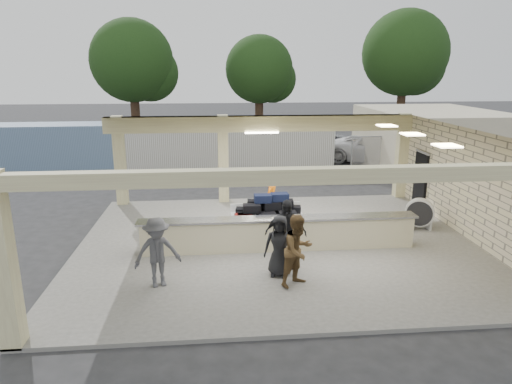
{
  "coord_description": "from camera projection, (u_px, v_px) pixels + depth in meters",
  "views": [
    {
      "loc": [
        -1.82,
        -13.01,
        5.29
      ],
      "look_at": [
        -0.54,
        1.0,
        1.46
      ],
      "focal_mm": 32.0,
      "sensor_mm": 36.0,
      "label": 1
    }
  ],
  "objects": [
    {
      "name": "baggage_counter",
      "position": [
        279.0,
        233.0,
        13.41
      ],
      "size": [
        8.2,
        0.58,
        0.98
      ],
      "color": "beige",
      "rests_on": "pavilion"
    },
    {
      "name": "container_white",
      "position": [
        223.0,
        144.0,
        24.8
      ],
      "size": [
        11.86,
        2.91,
        2.55
      ],
      "primitive_type": "cube",
      "rotation": [
        0.0,
        0.0,
        -0.05
      ],
      "color": "white",
      "rests_on": "ground"
    },
    {
      "name": "passenger_c",
      "position": [
        157.0,
        252.0,
        11.03
      ],
      "size": [
        1.2,
        0.72,
        1.76
      ],
      "primitive_type": "imported",
      "rotation": [
        0.0,
        0.0,
        0.3
      ],
      "color": "#494A4E",
      "rests_on": "pavilion"
    },
    {
      "name": "passenger_d",
      "position": [
        280.0,
        246.0,
        11.63
      ],
      "size": [
        0.85,
        0.53,
        1.61
      ],
      "primitive_type": "imported",
      "rotation": [
        0.0,
        0.0,
        -0.29
      ],
      "color": "black",
      "rests_on": "pavilion"
    },
    {
      "name": "ground",
      "position": [
        276.0,
        246.0,
        14.04
      ],
      "size": [
        120.0,
        120.0,
        0.0
      ],
      "primitive_type": "plane",
      "color": "#27282A",
      "rests_on": "ground"
    },
    {
      "name": "tree_left",
      "position": [
        137.0,
        64.0,
        35.12
      ],
      "size": [
        6.6,
        6.3,
        9.0
      ],
      "color": "#382619",
      "rests_on": "ground"
    },
    {
      "name": "passenger_a",
      "position": [
        298.0,
        250.0,
        11.09
      ],
      "size": [
        0.94,
        0.82,
        1.81
      ],
      "primitive_type": "imported",
      "rotation": [
        0.0,
        0.0,
        0.61
      ],
      "color": "brown",
      "rests_on": "pavilion"
    },
    {
      "name": "drum_fan",
      "position": [
        420.0,
        213.0,
        15.1
      ],
      "size": [
        0.97,
        0.7,
        1.04
      ],
      "rotation": [
        0.0,
        0.0,
        -0.46
      ],
      "color": "silver",
      "rests_on": "pavilion"
    },
    {
      "name": "car_white_a",
      "position": [
        376.0,
        149.0,
        26.29
      ],
      "size": [
        6.03,
        4.59,
        1.56
      ],
      "primitive_type": "imported",
      "rotation": [
        0.0,
        0.0,
        1.15
      ],
      "color": "white",
      "rests_on": "ground"
    },
    {
      "name": "baggage_handler",
      "position": [
        271.0,
        200.0,
        15.49
      ],
      "size": [
        0.6,
        0.72,
        1.72
      ],
      "primitive_type": "imported",
      "rotation": [
        0.0,
        0.0,
        4.22
      ],
      "color": "orange",
      "rests_on": "pavilion"
    },
    {
      "name": "adjacent_building",
      "position": [
        430.0,
        140.0,
        24.06
      ],
      "size": [
        6.0,
        8.0,
        3.2
      ],
      "primitive_type": "cube",
      "color": "beige",
      "rests_on": "ground"
    },
    {
      "name": "tree_mid",
      "position": [
        263.0,
        72.0,
        38.08
      ],
      "size": [
        6.0,
        5.6,
        8.0
      ],
      "color": "#382619",
      "rests_on": "ground"
    },
    {
      "name": "passenger_b",
      "position": [
        286.0,
        234.0,
        12.09
      ],
      "size": [
        1.15,
        0.53,
        1.89
      ],
      "primitive_type": "imported",
      "rotation": [
        0.0,
        0.0,
        -0.12
      ],
      "color": "black",
      "rests_on": "pavilion"
    },
    {
      "name": "tree_right",
      "position": [
        408.0,
        57.0,
        37.84
      ],
      "size": [
        7.2,
        7.0,
        10.0
      ],
      "color": "#382619",
      "rests_on": "ground"
    },
    {
      "name": "container_blue",
      "position": [
        30.0,
        148.0,
        24.02
      ],
      "size": [
        9.51,
        2.45,
        2.46
      ],
      "primitive_type": "cube",
      "rotation": [
        0.0,
        0.0,
        0.02
      ],
      "color": "#6A87AA",
      "rests_on": "ground"
    },
    {
      "name": "car_dark",
      "position": [
        316.0,
        140.0,
        29.52
      ],
      "size": [
        4.82,
        1.98,
        1.57
      ],
      "primitive_type": "imported",
      "rotation": [
        0.0,
        0.0,
        1.5
      ],
      "color": "black",
      "rests_on": "ground"
    },
    {
      "name": "car_white_b",
      "position": [
        421.0,
        143.0,
        28.45
      ],
      "size": [
        4.96,
        2.26,
        1.52
      ],
      "primitive_type": "imported",
      "rotation": [
        0.0,
        0.0,
        1.67
      ],
      "color": "white",
      "rests_on": "ground"
    },
    {
      "name": "luggage_cart",
      "position": [
        268.0,
        213.0,
        14.49
      ],
      "size": [
        2.38,
        1.54,
        1.36
      ],
      "rotation": [
        0.0,
        0.0,
        0.04
      ],
      "color": "silver",
      "rests_on": "pavilion"
    },
    {
      "name": "pavilion",
      "position": [
        281.0,
        198.0,
        14.35
      ],
      "size": [
        12.01,
        10.0,
        3.55
      ],
      "color": "#63615C",
      "rests_on": "ground"
    },
    {
      "name": "fence",
      "position": [
        466.0,
        154.0,
        23.38
      ],
      "size": [
        12.06,
        0.06,
        2.03
      ],
      "color": "gray",
      "rests_on": "ground"
    }
  ]
}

